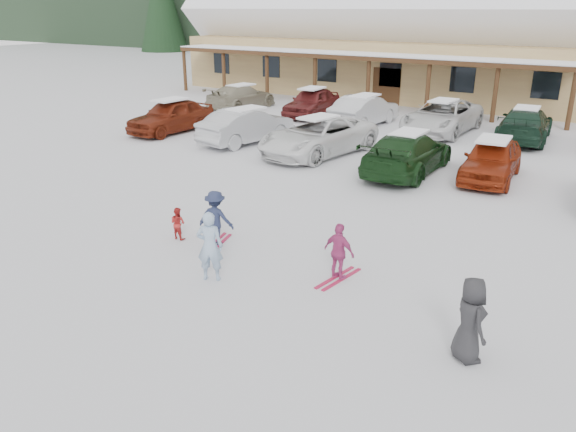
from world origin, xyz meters
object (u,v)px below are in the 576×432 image
Objects in this scene: toddler_red at (178,223)px; parked_car_4 at (491,159)px; parked_car_0 at (171,116)px; parked_car_7 at (241,97)px; day_lodge at (392,34)px; parked_car_1 at (247,126)px; parked_car_3 at (408,153)px; child_navy at (216,218)px; parked_car_8 at (312,102)px; child_magenta at (339,252)px; parked_car_2 at (318,136)px; parked_car_10 at (442,117)px; parked_car_9 at (364,110)px; bystander_dark at (470,320)px; parked_car_11 at (525,125)px; adult_skier at (210,246)px.

toddler_red is 11.25m from parked_car_4.
parked_car_0 is 0.96× the size of parked_car_7.
day_lodge reaches higher than parked_car_1.
parked_car_0 is 0.89× the size of parked_car_3.
parked_car_0 reaches higher than child_navy.
parked_car_1 is 7.20m from parked_car_8.
child_magenta is (4.59, 0.24, 0.23)m from toddler_red.
parked_car_1 is 0.84× the size of parked_car_2.
parked_car_4 is at bearing -57.66° from parked_car_10.
parked_car_10 reaches higher than parked_car_4.
parked_car_2 is at bearing 176.88° from parked_car_4.
bystander_dark is at bearing 124.45° from parked_car_9.
parked_car_11 is at bearing -83.75° from child_magenta.
child_magenta is 11.21m from parked_car_2.
parked_car_3 is 1.23× the size of parked_car_4.
parked_car_8 is at bearing -92.30° from adult_skier.
toddler_red is 0.19× the size of parked_car_0.
parked_car_0 is 12.16m from parked_car_3.
parked_car_3 is 1.15× the size of parked_car_8.
parked_car_1 and parked_car_8 have the same top height.
parked_car_11 is at bearing -170.85° from parked_car_9.
day_lodge is 32.36m from bystander_dark.
parked_car_10 is at bearing -55.62° from day_lodge.
parked_car_2 is 1.24× the size of parked_car_8.
day_lodge is 28.61m from child_navy.
parked_car_0 is at bearing -170.30° from parked_car_2.
parked_car_10 reaches higher than toddler_red.
parked_car_2 reaches higher than parked_car_11.
toddler_red is 0.15× the size of parked_car_10.
toddler_red is 0.18× the size of parked_car_9.
parked_car_3 is (8.95, -18.63, -3.20)m from day_lodge.
parked_car_10 reaches higher than child_navy.
adult_skier is 5.62m from bystander_dark.
parked_car_0 is at bearing 176.16° from parked_car_4.
child_magenta is 0.27× the size of parked_car_7.
child_navy is at bearing 106.33° from parked_car_9.
parked_car_1 is (-9.77, 9.47, 0.11)m from child_magenta.
adult_skier is 1.04× the size of bystander_dark.
parked_car_9 is at bearing -172.64° from parked_car_10.
adult_skier is at bearing -73.46° from day_lodge.
parked_car_1 is (-5.18, 9.72, 0.34)m from toddler_red.
parked_car_0 is at bearing 11.52° from parked_car_1.
parked_car_8 reaches higher than child_magenta.
parked_car_0 is (-3.20, -18.16, -3.16)m from day_lodge.
bystander_dark is 20.47m from parked_car_0.
parked_car_7 is (-13.10, 17.93, -0.10)m from adult_skier.
day_lodge reaches higher than bystander_dark.
parked_car_10 is (3.87, 0.44, 0.01)m from parked_car_9.
parked_car_0 is at bearing 103.28° from parked_car_7.
adult_skier reaches higher than parked_car_1.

